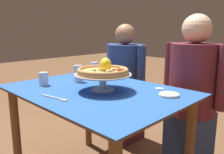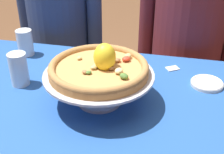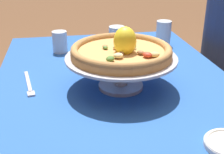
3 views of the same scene
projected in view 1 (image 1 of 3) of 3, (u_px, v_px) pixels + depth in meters
name	position (u px, v px, depth m)	size (l,w,h in m)	color
dining_table	(96.00, 105.00, 1.55)	(1.19, 0.85, 0.72)	brown
pizza_stand	(103.00, 78.00, 1.47)	(0.37, 0.37, 0.11)	#B7B7C1
pizza	(103.00, 70.00, 1.46)	(0.33, 0.33, 0.10)	tan
water_glass_front_left	(44.00, 80.00, 1.62)	(0.07, 0.07, 0.09)	silver
water_glass_back_left	(94.00, 70.00, 1.97)	(0.07, 0.07, 0.12)	silver
water_glass_side_left	(78.00, 75.00, 1.73)	(0.07, 0.07, 0.13)	silver
side_plate	(169.00, 95.00, 1.37)	(0.12, 0.12, 0.02)	silver
dinner_fork	(55.00, 98.00, 1.32)	(0.21, 0.05, 0.01)	#B7B7C1
sugar_packet	(159.00, 89.00, 1.53)	(0.05, 0.04, 0.01)	white
diner_left	(125.00, 86.00, 2.28)	(0.50, 0.37, 1.16)	maroon
diner_right	(192.00, 97.00, 1.77)	(0.52, 0.38, 1.22)	navy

